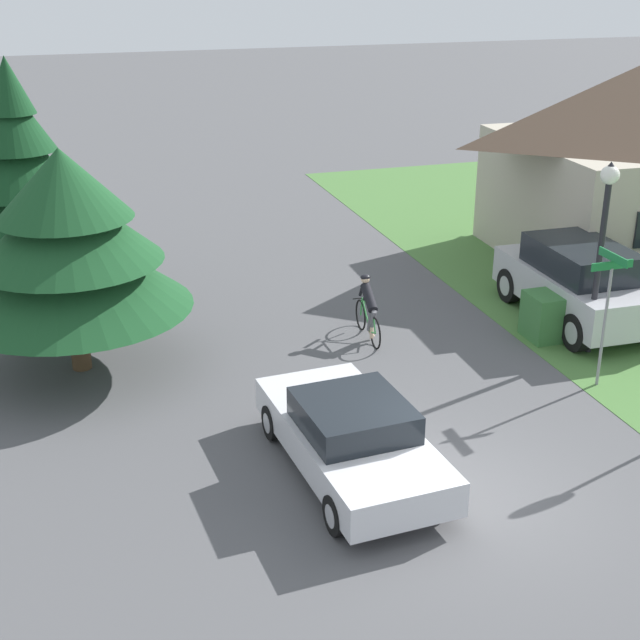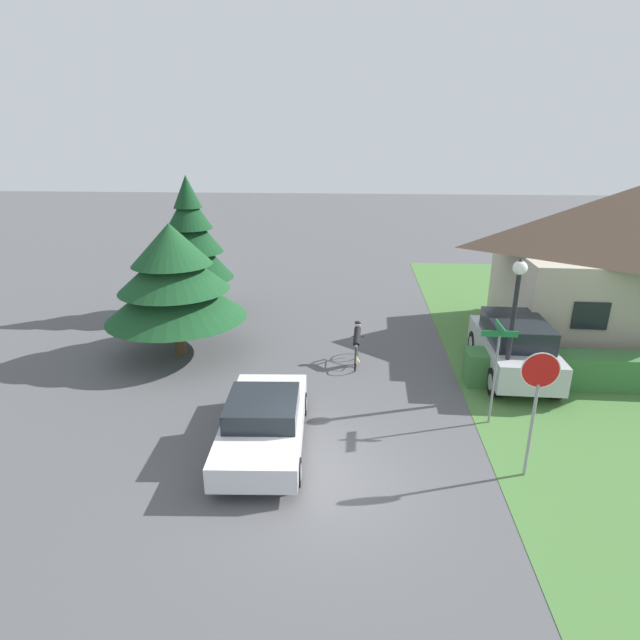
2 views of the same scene
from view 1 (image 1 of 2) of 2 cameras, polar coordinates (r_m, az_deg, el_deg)
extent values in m
plane|color=#515154|center=(14.53, 9.54, -11.16)|extent=(140.00, 140.00, 0.00)
cube|color=silver|center=(14.72, 1.98, -7.74)|extent=(2.17, 4.52, 0.58)
cube|color=black|center=(14.39, 2.16, -6.11)|extent=(1.77, 1.89, 0.47)
cylinder|color=black|center=(15.81, -2.98, -6.54)|extent=(0.31, 0.64, 0.62)
cylinder|color=#ADADB2|center=(15.81, -2.98, -6.54)|extent=(0.30, 0.38, 0.36)
cylinder|color=black|center=(16.34, 2.61, -5.51)|extent=(0.31, 0.64, 0.62)
cylinder|color=#ADADB2|center=(16.34, 2.61, -5.51)|extent=(0.30, 0.38, 0.36)
cylinder|color=black|center=(13.42, 1.17, -12.34)|extent=(0.31, 0.64, 0.62)
cylinder|color=#ADADB2|center=(13.42, 1.17, -12.34)|extent=(0.30, 0.38, 0.36)
cylinder|color=black|center=(14.04, 7.60, -10.83)|extent=(0.31, 0.64, 0.62)
cylinder|color=#ADADB2|center=(14.04, 7.60, -10.83)|extent=(0.30, 0.38, 0.36)
torus|color=black|center=(19.31, 3.56, -0.85)|extent=(0.08, 0.71, 0.71)
torus|color=black|center=(20.27, 2.62, 0.33)|extent=(0.08, 0.71, 0.71)
cylinder|color=#338C3F|center=(19.50, 3.33, -0.16)|extent=(0.05, 0.19, 0.53)
cylinder|color=#338C3F|center=(19.84, 2.98, 0.33)|extent=(0.07, 0.68, 0.59)
cylinder|color=#338C3F|center=(19.68, 3.06, 0.95)|extent=(0.08, 0.81, 0.07)
cylinder|color=#338C3F|center=(19.49, 3.40, -0.82)|extent=(0.05, 0.36, 0.15)
cylinder|color=#338C3F|center=(19.32, 3.49, -0.19)|extent=(0.04, 0.22, 0.42)
cylinder|color=#338C3F|center=(20.15, 2.67, 0.87)|extent=(0.04, 0.12, 0.45)
cylinder|color=black|center=(20.03, 2.71, 1.41)|extent=(0.44, 0.05, 0.02)
ellipsoid|color=black|center=(19.32, 3.41, 0.53)|extent=(0.09, 0.20, 0.05)
cylinder|color=slate|center=(19.38, 3.42, 0.08)|extent=(0.12, 0.26, 0.44)
cylinder|color=slate|center=(19.55, 3.25, 0.03)|extent=(0.12, 0.26, 0.59)
cylinder|color=beige|center=(19.58, 3.33, -0.79)|extent=(0.08, 0.08, 0.30)
cylinder|color=beige|center=(19.78, 3.29, -0.85)|extent=(0.17, 0.08, 0.21)
cylinder|color=black|center=(19.51, 3.16, 1.44)|extent=(0.26, 0.73, 0.55)
cylinder|color=black|center=(19.75, 2.95, 1.66)|extent=(0.08, 0.26, 0.36)
cylinder|color=black|center=(20.00, 2.67, 1.93)|extent=(0.08, 0.26, 0.36)
sphere|color=beige|center=(19.67, 2.91, 2.62)|extent=(0.19, 0.19, 0.19)
ellipsoid|color=black|center=(19.65, 2.92, 2.76)|extent=(0.22, 0.18, 0.12)
cube|color=#B7B7BC|center=(21.38, 16.03, 1.95)|extent=(1.99, 4.52, 0.86)
cube|color=black|center=(21.06, 16.38, 3.80)|extent=(1.73, 2.62, 0.66)
cylinder|color=black|center=(22.32, 12.05, 2.19)|extent=(0.29, 0.84, 0.84)
cylinder|color=#ADADB2|center=(22.32, 12.05, 2.19)|extent=(0.30, 0.49, 0.49)
cylinder|color=black|center=(23.15, 15.76, 2.57)|extent=(0.29, 0.84, 0.84)
cylinder|color=#ADADB2|center=(23.15, 15.76, 2.57)|extent=(0.30, 0.49, 0.49)
cylinder|color=black|center=(19.89, 16.12, -0.77)|extent=(0.29, 0.84, 0.84)
cylinder|color=#ADADB2|center=(19.89, 16.12, -0.77)|extent=(0.30, 0.49, 0.49)
cylinder|color=black|center=(19.40, 17.36, 3.03)|extent=(0.13, 0.13, 3.69)
sphere|color=white|center=(18.86, 18.07, 8.82)|extent=(0.39, 0.39, 0.39)
cone|color=black|center=(18.82, 18.14, 9.39)|extent=(0.23, 0.23, 0.15)
cylinder|color=gray|center=(18.12, 17.72, -0.50)|extent=(0.06, 0.06, 2.45)
cube|color=#197238|center=(17.68, 18.20, 3.34)|extent=(0.90, 0.03, 0.16)
cube|color=#197238|center=(17.63, 18.26, 3.83)|extent=(0.03, 0.90, 0.16)
cylinder|color=#4C3823|center=(18.86, -15.16, -1.13)|extent=(0.40, 0.40, 1.35)
cone|color=#194723|center=(18.30, -15.66, 3.40)|extent=(4.74, 4.74, 1.80)
cone|color=#194723|center=(18.05, -15.95, 6.05)|extent=(3.70, 3.70, 1.59)
cone|color=#194723|center=(17.86, -16.21, 8.40)|extent=(2.65, 2.65, 1.37)
cylinder|color=#4C3823|center=(23.01, -17.99, 3.18)|extent=(0.36, 0.36, 1.59)
cone|color=#143D1E|center=(22.51, -18.54, 7.53)|extent=(3.41, 3.41, 2.03)
cone|color=#143D1E|center=(22.30, -18.85, 9.99)|extent=(2.66, 2.66, 1.79)
cone|color=#143D1E|center=(22.14, -19.14, 12.16)|extent=(1.91, 1.91, 1.54)
cone|color=#143D1E|center=(22.04, -19.38, 14.01)|extent=(1.16, 1.16, 1.30)
camera|label=2|loc=(6.76, 57.78, 3.00)|focal=28.00mm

